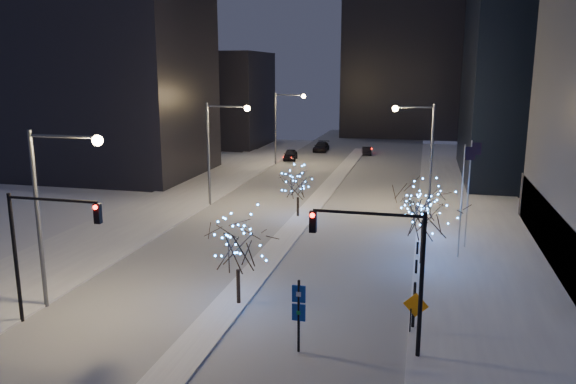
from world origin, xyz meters
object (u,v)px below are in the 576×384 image
(holiday_tree_plaza_far, at_px, (424,206))
(holiday_tree_plaza_near, at_px, (424,211))
(holiday_tree_median_near, at_px, (238,244))
(wayfinding_sign, at_px, (299,308))
(holiday_tree_median_far, at_px, (298,184))
(street_lamp_w_near, at_px, (53,195))
(street_lamp_w_mid, at_px, (218,140))
(construction_sign, at_px, (416,309))
(car_near, at_px, (290,155))
(street_lamp_east, at_px, (422,143))
(car_mid, at_px, (366,151))
(traffic_signal_east, at_px, (387,258))
(car_far, at_px, (321,147))
(traffic_signal_west, at_px, (39,238))
(street_lamp_w_far, at_px, (283,118))

(holiday_tree_plaza_far, bearing_deg, holiday_tree_plaza_near, -90.00)
(holiday_tree_median_near, distance_m, wayfinding_sign, 6.50)
(holiday_tree_plaza_near, bearing_deg, holiday_tree_median_far, 136.74)
(street_lamp_w_near, xyz_separation_m, street_lamp_w_mid, (0.00, 25.00, 0.00))
(construction_sign, bearing_deg, car_near, 118.69)
(street_lamp_w_mid, relative_size, holiday_tree_median_far, 2.22)
(holiday_tree_plaza_far, bearing_deg, street_lamp_w_near, -136.67)
(street_lamp_w_near, distance_m, holiday_tree_median_far, 24.15)
(street_lamp_w_mid, distance_m, street_lamp_east, 19.26)
(car_mid, xyz_separation_m, holiday_tree_median_near, (-1.00, -59.56, 3.02))
(holiday_tree_median_near, distance_m, holiday_tree_plaza_far, 18.53)
(traffic_signal_east, height_order, holiday_tree_median_far, traffic_signal_east)
(street_lamp_east, xyz_separation_m, car_far, (-16.14, 36.11, -5.69))
(car_far, height_order, holiday_tree_plaza_far, holiday_tree_plaza_far)
(street_lamp_w_mid, xyz_separation_m, car_near, (0.07, 29.30, -5.72))
(holiday_tree_plaza_near, xyz_separation_m, holiday_tree_plaza_far, (0.00, 6.31, -1.16))
(street_lamp_w_mid, distance_m, traffic_signal_east, 31.60)
(street_lamp_east, xyz_separation_m, traffic_signal_west, (-18.52, -30.00, -1.69))
(holiday_tree_median_far, distance_m, wayfinding_sign, 24.71)
(traffic_signal_west, bearing_deg, street_lamp_w_near, 103.96)
(street_lamp_w_mid, relative_size, car_near, 2.17)
(street_lamp_east, distance_m, holiday_tree_plaza_near, 16.19)
(street_lamp_w_far, distance_m, car_mid, 17.19)
(street_lamp_w_mid, height_order, traffic_signal_west, street_lamp_w_mid)
(street_lamp_east, relative_size, holiday_tree_plaza_far, 2.58)
(holiday_tree_median_near, relative_size, holiday_tree_plaza_far, 1.38)
(car_far, xyz_separation_m, holiday_tree_median_near, (6.56, -61.34, 2.89))
(street_lamp_w_near, distance_m, traffic_signal_west, 2.70)
(traffic_signal_west, relative_size, holiday_tree_plaza_far, 1.81)
(street_lamp_w_mid, distance_m, street_lamp_w_far, 25.00)
(wayfinding_sign, bearing_deg, car_far, 99.88)
(street_lamp_east, bearing_deg, traffic_signal_west, -121.69)
(traffic_signal_west, distance_m, traffic_signal_east, 17.41)
(street_lamp_w_far, height_order, car_near, street_lamp_w_far)
(traffic_signal_west, relative_size, holiday_tree_median_far, 1.55)
(car_far, xyz_separation_m, holiday_tree_plaza_far, (16.56, -45.77, 1.90))
(car_near, height_order, holiday_tree_median_near, holiday_tree_median_near)
(street_lamp_w_near, relative_size, car_mid, 2.60)
(car_mid, bearing_deg, traffic_signal_east, 87.48)
(car_near, bearing_deg, traffic_signal_east, -79.25)
(traffic_signal_west, bearing_deg, car_mid, 81.22)
(street_lamp_east, relative_size, holiday_tree_median_near, 1.87)
(street_lamp_w_mid, relative_size, wayfinding_sign, 2.77)
(street_lamp_w_far, relative_size, holiday_tree_median_far, 2.22)
(street_lamp_w_far, relative_size, wayfinding_sign, 2.77)
(street_lamp_w_mid, relative_size, street_lamp_w_far, 1.00)
(wayfinding_sign, bearing_deg, traffic_signal_west, -178.34)
(traffic_signal_west, distance_m, construction_sign, 19.33)
(car_near, bearing_deg, holiday_tree_median_far, -82.41)
(holiday_tree_median_far, relative_size, construction_sign, 2.14)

